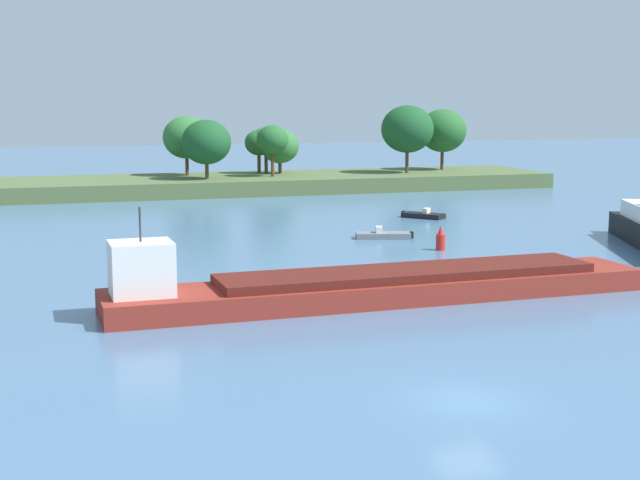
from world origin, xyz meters
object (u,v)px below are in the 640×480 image
Objects in this scene: cargo_barge at (371,284)px; small_motorboat at (383,235)px; channel_buoy_red at (441,240)px; fishing_skiff at (423,215)px.

cargo_barge reaches higher than small_motorboat.
channel_buoy_red is at bearing 53.02° from cargo_barge.
fishing_skiff is 37.04m from cargo_barge.
channel_buoy_red is at bearing -109.81° from fishing_skiff.
fishing_skiff is at bearing 61.68° from cargo_barge.
cargo_barge is at bearing -112.95° from small_motorboat.
small_motorboat is 7.13m from channel_buoy_red.
channel_buoy_red is at bearing -73.66° from small_motorboat.
cargo_barge reaches higher than fishing_skiff.
fishing_skiff is at bearing 52.52° from small_motorboat.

